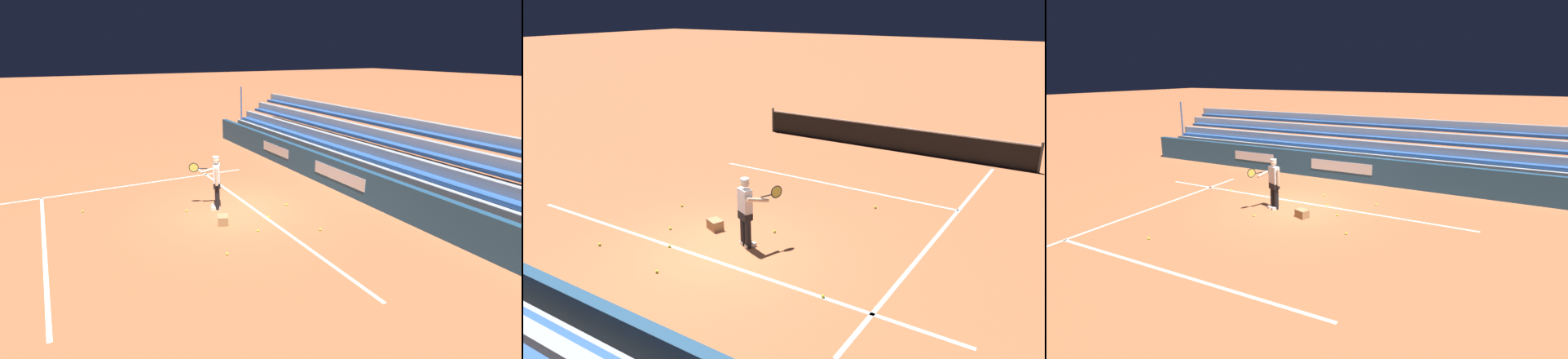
{
  "view_description": "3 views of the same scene",
  "coord_description": "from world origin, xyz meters",
  "views": [
    {
      "loc": [
        -11.03,
        5.02,
        4.86
      ],
      "look_at": [
        -0.87,
        -0.4,
        1.19
      ],
      "focal_mm": 28.0,
      "sensor_mm": 36.0,
      "label": 1
    },
    {
      "loc": [
        7.15,
        -8.25,
        5.51
      ],
      "look_at": [
        0.59,
        1.9,
        1.31
      ],
      "focal_mm": 35.0,
      "sensor_mm": 36.0,
      "label": 2
    },
    {
      "loc": [
        -6.7,
        11.57,
        4.49
      ],
      "look_at": [
        -0.42,
        -0.31,
        0.93
      ],
      "focal_mm": 28.0,
      "sensor_mm": 36.0,
      "label": 3
    }
  ],
  "objects": [
    {
      "name": "tennis_ball_midcourt",
      "position": [
        2.08,
        4.38,
        0.03
      ],
      "size": [
        0.07,
        0.07,
        0.07
      ],
      "primitive_type": "sphere",
      "color": "#CCE533",
      "rests_on": "ground"
    },
    {
      "name": "tennis_ball_stray_back",
      "position": [
        -1.79,
        0.17,
        0.03
      ],
      "size": [
        0.07,
        0.07,
        0.07
      ],
      "primitive_type": "sphere",
      "color": "#CCE533",
      "rests_on": "ground"
    },
    {
      "name": "tennis_ball_by_box",
      "position": [
        -1.08,
        -0.56,
        0.03
      ],
      "size": [
        0.07,
        0.07,
        0.07
      ],
      "primitive_type": "sphere",
      "color": "#CCE533",
      "rests_on": "ground"
    },
    {
      "name": "bleacher_stand",
      "position": [
        0.0,
        -5.91,
        0.73
      ],
      "size": [
        19.88,
        2.4,
        2.95
      ],
      "color": "#9EA3A8",
      "rests_on": "ground"
    },
    {
      "name": "ball_box_cardboard",
      "position": [
        -0.83,
        0.83,
        0.13
      ],
      "size": [
        0.48,
        0.43,
        0.26
      ],
      "primitive_type": "cube",
      "rotation": [
        0.0,
        0.0,
        -0.38
      ],
      "color": "#A87F51",
      "rests_on": "ground"
    },
    {
      "name": "court_baseline_white",
      "position": [
        0.0,
        -0.5,
        0.0
      ],
      "size": [
        12.0,
        0.1,
        0.01
      ],
      "primitive_type": "cube",
      "color": "white",
      "rests_on": "ground"
    },
    {
      "name": "tennis_ball_toward_net",
      "position": [
        3.06,
        -0.5,
        0.03
      ],
      "size": [
        0.07,
        0.07,
        0.07
      ],
      "primitive_type": "sphere",
      "color": "#CCE533",
      "rests_on": "ground"
    },
    {
      "name": "tennis_ball_far_right",
      "position": [
        0.57,
        1.49,
        0.03
      ],
      "size": [
        0.07,
        0.07,
        0.07
      ],
      "primitive_type": "sphere",
      "color": "#CCE533",
      "rests_on": "ground"
    },
    {
      "name": "tennis_ball_near_player",
      "position": [
        -2.63,
        1.49,
        0.03
      ],
      "size": [
        0.07,
        0.07,
        0.07
      ],
      "primitive_type": "sphere",
      "color": "#CCE533",
      "rests_on": "ground"
    },
    {
      "name": "tennis_ball_on_baseline",
      "position": [
        -0.43,
        -1.59,
        0.03
      ],
      "size": [
        0.07,
        0.07,
        0.07
      ],
      "primitive_type": "sphere",
      "color": "#CCE533",
      "rests_on": "ground"
    },
    {
      "name": "tennis_player",
      "position": [
        0.43,
        0.51,
        0.89
      ],
      "size": [
        0.85,
        0.91,
        1.71
      ],
      "color": "black",
      "rests_on": "ground"
    },
    {
      "name": "tennis_ball_far_left",
      "position": [
        -2.55,
        -1.41,
        0.03
      ],
      "size": [
        0.07,
        0.07,
        0.07
      ],
      "primitive_type": "sphere",
      "color": "#CCE533",
      "rests_on": "ground"
    },
    {
      "name": "court_service_line_white",
      "position": [
        0.0,
        5.5,
        0.0
      ],
      "size": [
        8.22,
        0.1,
        0.01
      ],
      "primitive_type": "cube",
      "color": "white",
      "rests_on": "ground"
    },
    {
      "name": "ground_plane",
      "position": [
        0.0,
        0.0,
        0.0
      ],
      "size": [
        160.0,
        160.0,
        0.0
      ],
      "primitive_type": "plane",
      "color": "#B7663D"
    },
    {
      "name": "court_sideline_white",
      "position": [
        4.11,
        4.0,
        0.0
      ],
      "size": [
        0.1,
        12.0,
        0.01
      ],
      "primitive_type": "cube",
      "color": "white",
      "rests_on": "ground"
    },
    {
      "name": "back_wall_sponsor_board",
      "position": [
        0.01,
        -4.08,
        0.55
      ],
      "size": [
        20.92,
        0.25,
        1.1
      ],
      "color": "navy",
      "rests_on": "ground"
    }
  ]
}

